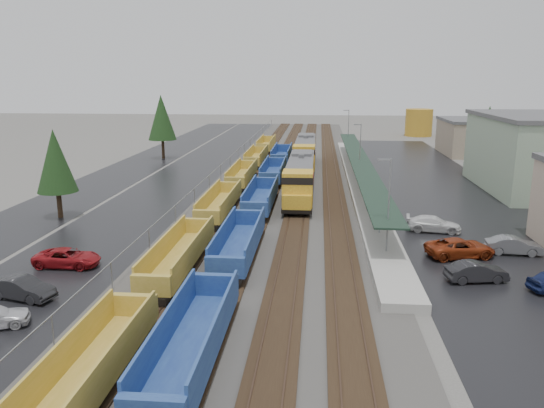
{
  "coord_description": "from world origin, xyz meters",
  "views": [
    {
      "loc": [
        4.06,
        -20.04,
        13.99
      ],
      "look_at": [
        -0.32,
        29.49,
        2.0
      ],
      "focal_mm": 35.0,
      "sensor_mm": 36.0,
      "label": 1
    }
  ],
  "objects": [
    {
      "name": "parked_car_west_b",
      "position": [
        -14.74,
        10.24,
        0.72
      ],
      "size": [
        2.53,
        4.58,
        1.43
      ],
      "primitive_type": "imported",
      "rotation": [
        0.0,
        0.0,
        1.32
      ],
      "color": "black",
      "rests_on": "ground"
    },
    {
      "name": "parked_car_east_a",
      "position": [
        15.23,
        15.9,
        0.7
      ],
      "size": [
        2.2,
        4.44,
        1.4
      ],
      "primitive_type": "imported",
      "rotation": [
        0.0,
        0.0,
        1.75
      ],
      "color": "black",
      "rests_on": "ground"
    },
    {
      "name": "trackbed",
      "position": [
        -0.0,
        60.0,
        0.16
      ],
      "size": [
        14.6,
        160.0,
        0.22
      ],
      "color": "black",
      "rests_on": "ground"
    },
    {
      "name": "west_road",
      "position": [
        -25.0,
        60.0,
        0.01
      ],
      "size": [
        9.0,
        160.0,
        0.02
      ],
      "primitive_type": "cube",
      "color": "black",
      "rests_on": "ground"
    },
    {
      "name": "parked_car_east_c",
      "position": [
        14.78,
        28.2,
        0.72
      ],
      "size": [
        2.69,
        5.18,
        1.44
      ],
      "primitive_type": "imported",
      "rotation": [
        0.0,
        0.0,
        1.43
      ],
      "color": "silver",
      "rests_on": "ground"
    },
    {
      "name": "well_string_blue",
      "position": [
        -2.0,
        27.25,
        1.2
      ],
      "size": [
        2.75,
        93.01,
        2.43
      ],
      "color": "navy",
      "rests_on": "ground"
    },
    {
      "name": "chainlink_fence",
      "position": [
        -9.5,
        58.44,
        1.61
      ],
      "size": [
        0.08,
        160.04,
        2.02
      ],
      "color": "gray",
      "rests_on": "ground"
    },
    {
      "name": "well_string_yellow",
      "position": [
        -6.0,
        32.53,
        1.14
      ],
      "size": [
        2.55,
        111.63,
        2.26
      ],
      "color": "#AB942F",
      "rests_on": "ground"
    },
    {
      "name": "locomotive_trail",
      "position": [
        2.0,
        61.6,
        2.48
      ],
      "size": [
        3.13,
        20.65,
        4.68
      ],
      "color": "black",
      "rests_on": "ground"
    },
    {
      "name": "distant_hills",
      "position": [
        44.79,
        210.68,
        0.0
      ],
      "size": [
        301.0,
        140.0,
        25.2
      ],
      "color": "#4D5B47",
      "rests_on": "ground"
    },
    {
      "name": "ballast_strip",
      "position": [
        0.0,
        60.0,
        0.04
      ],
      "size": [
        20.0,
        160.0,
        0.08
      ],
      "primitive_type": "cube",
      "color": "#302D2B",
      "rests_on": "ground"
    },
    {
      "name": "station_platform",
      "position": [
        9.5,
        50.01,
        0.73
      ],
      "size": [
        3.0,
        80.0,
        8.0
      ],
      "color": "#9E9B93",
      "rests_on": "ground"
    },
    {
      "name": "parked_car_east_b",
      "position": [
        15.41,
        21.1,
        0.75
      ],
      "size": [
        3.68,
        5.84,
        1.5
      ],
      "primitive_type": "imported",
      "rotation": [
        0.0,
        0.0,
        1.8
      ],
      "color": "maroon",
      "rests_on": "ground"
    },
    {
      "name": "parked_car_west_c",
      "position": [
        -14.65,
        16.28,
        0.68
      ],
      "size": [
        2.29,
        4.92,
        1.36
      ],
      "primitive_type": "imported",
      "rotation": [
        0.0,
        0.0,
        1.58
      ],
      "color": "maroon",
      "rests_on": "ground"
    },
    {
      "name": "tree_east",
      "position": [
        28.0,
        58.0,
        6.47
      ],
      "size": [
        4.4,
        4.4,
        10.0
      ],
      "color": "#332316",
      "rests_on": "ground"
    },
    {
      "name": "locomotive_lead",
      "position": [
        2.0,
        40.6,
        2.48
      ],
      "size": [
        3.13,
        20.65,
        4.68
      ],
      "color": "black",
      "rests_on": "ground"
    },
    {
      "name": "east_commuter_lot",
      "position": [
        19.0,
        50.0,
        0.01
      ],
      "size": [
        16.0,
        100.0,
        0.02
      ],
      "primitive_type": "cube",
      "color": "black",
      "rests_on": "ground"
    },
    {
      "name": "storage_tank",
      "position": [
        27.91,
        110.78,
        3.21
      ],
      "size": [
        6.42,
        6.42,
        6.42
      ],
      "primitive_type": "cylinder",
      "color": "#B28323",
      "rests_on": "ground"
    },
    {
      "name": "ground",
      "position": [
        0.0,
        0.0,
        0.0
      ],
      "size": [
        360.0,
        360.0,
        0.0
      ],
      "primitive_type": "plane",
      "color": "#56544F",
      "rests_on": "ground"
    },
    {
      "name": "parked_car_east_e",
      "position": [
        19.91,
        22.22,
        0.71
      ],
      "size": [
        1.81,
        4.42,
        1.43
      ],
      "primitive_type": "imported",
      "rotation": [
        0.0,
        0.0,
        1.5
      ],
      "color": "slate",
      "rests_on": "ground"
    },
    {
      "name": "tree_west_far",
      "position": [
        -23.0,
        70.0,
        7.12
      ],
      "size": [
        4.84,
        4.84,
        11.0
      ],
      "color": "#332316",
      "rests_on": "ground"
    },
    {
      "name": "tree_west_near",
      "position": [
        -22.0,
        30.0,
        5.82
      ],
      "size": [
        3.96,
        3.96,
        9.0
      ],
      "color": "#332316",
      "rests_on": "ground"
    },
    {
      "name": "west_parking_lot",
      "position": [
        -15.0,
        60.0,
        0.01
      ],
      "size": [
        10.0,
        160.0,
        0.02
      ],
      "primitive_type": "cube",
      "color": "black",
      "rests_on": "ground"
    }
  ]
}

